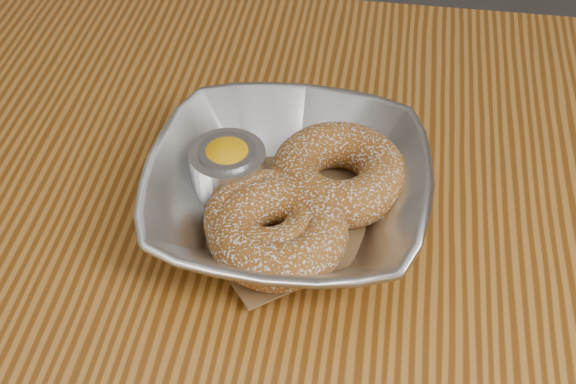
# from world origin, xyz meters

# --- Properties ---
(table) EXTENTS (1.20, 0.80, 0.75)m
(table) POSITION_xyz_m (0.00, 0.00, 0.65)
(table) COLOR brown
(table) RESTS_ON ground_plane
(serving_bowl) EXTENTS (0.22, 0.22, 0.05)m
(serving_bowl) POSITION_xyz_m (-0.08, 0.06, 0.78)
(serving_bowl) COLOR #B6B9BE
(serving_bowl) RESTS_ON table
(parchment) EXTENTS (0.20, 0.20, 0.00)m
(parchment) POSITION_xyz_m (-0.08, 0.06, 0.76)
(parchment) COLOR olive
(parchment) RESTS_ON table
(donut_back) EXTENTS (0.14, 0.14, 0.04)m
(donut_back) POSITION_xyz_m (-0.04, 0.09, 0.78)
(donut_back) COLOR #91531B
(donut_back) RESTS_ON parchment
(donut_front) EXTENTS (0.14, 0.14, 0.04)m
(donut_front) POSITION_xyz_m (-0.08, 0.02, 0.78)
(donut_front) COLOR #91531B
(donut_front) RESTS_ON parchment
(donut_extra) EXTENTS (0.13, 0.13, 0.03)m
(donut_extra) POSITION_xyz_m (-0.09, 0.03, 0.78)
(donut_extra) COLOR #91531B
(donut_extra) RESTS_ON parchment
(ramekin) EXTENTS (0.06, 0.06, 0.05)m
(ramekin) POSITION_xyz_m (-0.13, 0.08, 0.78)
(ramekin) COLOR #B6B9BE
(ramekin) RESTS_ON table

